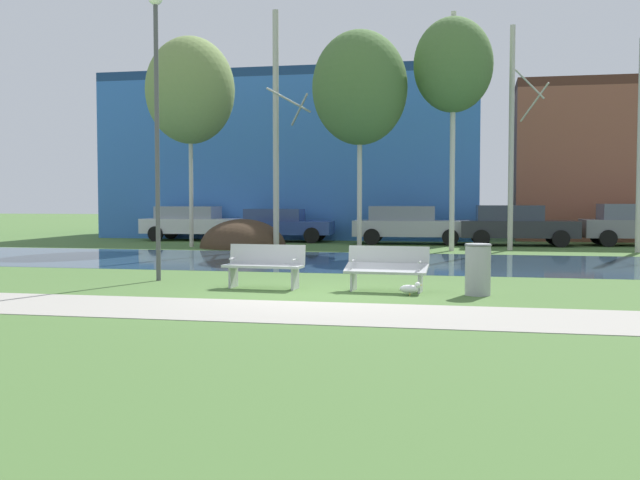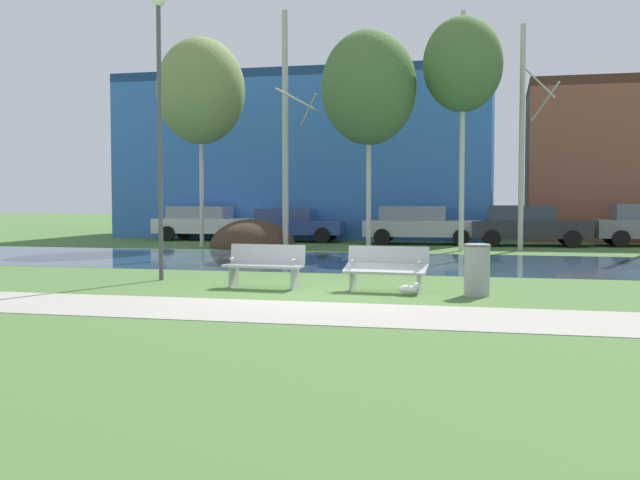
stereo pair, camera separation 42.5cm
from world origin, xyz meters
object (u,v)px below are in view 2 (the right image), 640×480
at_px(bench_right, 386,267).
at_px(parked_sedan_second_blue, 291,224).
at_px(parked_wagon_fourth_dark, 527,225).
at_px(trash_bin, 477,269).
at_px(seagull, 409,289).
at_px(parked_van_nearest_white, 206,222).
at_px(parked_hatch_third_silver, 419,224).
at_px(streetlamp, 159,93).
at_px(bench_left, 264,265).

distance_m(bench_right, parked_sedan_second_blue, 17.42).
bearing_deg(bench_right, parked_wagon_fourth_dark, 78.65).
relative_size(trash_bin, seagull, 2.27).
height_order(parked_van_nearest_white, parked_hatch_third_silver, parked_hatch_third_silver).
bearing_deg(streetlamp, parked_van_nearest_white, 108.61).
xyz_separation_m(bench_left, bench_right, (2.47, 0.00, 0.00)).
relative_size(parked_van_nearest_white, parked_wagon_fourth_dark, 1.03).
height_order(bench_right, parked_sedan_second_blue, parked_sedan_second_blue).
bearing_deg(bench_left, trash_bin, -3.73).
xyz_separation_m(bench_left, parked_wagon_fourth_dark, (5.58, 15.50, 0.34)).
xyz_separation_m(streetlamp, parked_van_nearest_white, (-5.23, 15.54, -3.32)).
bearing_deg(seagull, trash_bin, 13.79).
bearing_deg(bench_left, parked_sedan_second_blue, 103.81).
bearing_deg(parked_van_nearest_white, parked_hatch_third_silver, -4.73).
height_order(trash_bin, parked_van_nearest_white, parked_van_nearest_white).
distance_m(bench_right, parked_hatch_third_silver, 15.68).
xyz_separation_m(bench_right, parked_van_nearest_white, (-10.38, 16.42, 0.31)).
relative_size(streetlamp, parked_van_nearest_white, 1.36).
distance_m(seagull, parked_wagon_fourth_dark, 16.30).
relative_size(bench_left, streetlamp, 0.26).
xyz_separation_m(parked_van_nearest_white, parked_hatch_third_silver, (9.36, -0.77, 0.01)).
bearing_deg(trash_bin, streetlamp, 170.45).
bearing_deg(bench_left, seagull, -10.92).
bearing_deg(parked_van_nearest_white, bench_right, -57.70).
bearing_deg(parked_wagon_fourth_dark, streetlamp, -119.47).
bearing_deg(parked_van_nearest_white, bench_left, -64.29).
relative_size(bench_right, parked_hatch_third_silver, 0.35).
relative_size(bench_left, parked_wagon_fourth_dark, 0.36).
bearing_deg(parked_hatch_third_silver, trash_bin, -80.20).
bearing_deg(parked_hatch_third_silver, bench_left, -95.32).
bearing_deg(streetlamp, parked_sedan_second_blue, 94.87).
relative_size(bench_left, parked_van_nearest_white, 0.35).
height_order(bench_right, parked_wagon_fourth_dark, parked_wagon_fourth_dark).
height_order(bench_left, streetlamp, streetlamp).
relative_size(trash_bin, parked_wagon_fourth_dark, 0.21).
relative_size(seagull, parked_sedan_second_blue, 0.10).
bearing_deg(bench_left, bench_right, 0.00).
xyz_separation_m(bench_right, parked_wagon_fourth_dark, (3.11, 15.50, 0.34)).
bearing_deg(parked_wagon_fourth_dark, bench_left, -109.81).
distance_m(parked_hatch_third_silver, parked_wagon_fourth_dark, 4.13).
bearing_deg(streetlamp, seagull, -14.46).
bearing_deg(trash_bin, bench_left, 176.27).
xyz_separation_m(bench_left, trash_bin, (4.21, -0.27, 0.03)).
relative_size(trash_bin, streetlamp, 0.15).
relative_size(streetlamp, parked_wagon_fourth_dark, 1.40).
distance_m(bench_left, seagull, 3.05).
bearing_deg(bench_left, parked_van_nearest_white, 115.71).
bearing_deg(bench_left, parked_hatch_third_silver, 84.68).
height_order(bench_right, seagull, bench_right).
distance_m(trash_bin, parked_van_nearest_white, 20.63).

